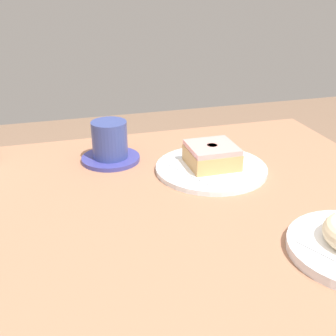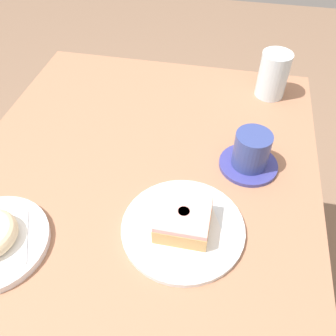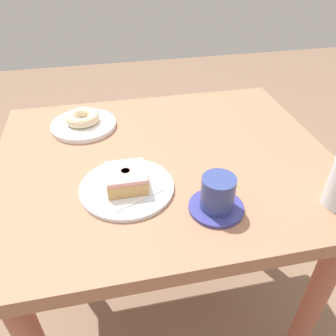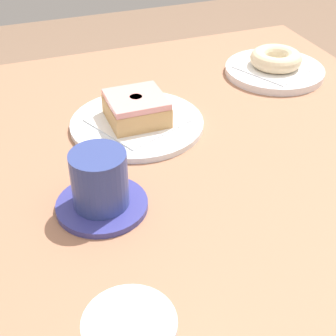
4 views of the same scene
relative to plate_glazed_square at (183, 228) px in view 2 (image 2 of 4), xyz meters
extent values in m
plane|color=#82644E|center=(0.12, 0.12, -0.78)|extent=(6.00, 6.00, 0.00)
cube|color=#A36D50|center=(0.12, 0.12, -0.03)|extent=(0.95, 0.79, 0.04)
cylinder|color=#A95F4D|center=(0.52, -0.18, -0.41)|extent=(0.07, 0.07, 0.73)
cylinder|color=#A95F4D|center=(0.52, 0.42, -0.41)|extent=(0.07, 0.07, 0.73)
cylinder|color=white|center=(0.00, 0.00, 0.00)|extent=(0.24, 0.24, 0.01)
cube|color=white|center=(0.00, 0.00, 0.01)|extent=(0.18, 0.18, 0.00)
cube|color=tan|center=(0.00, 0.00, 0.03)|extent=(0.10, 0.10, 0.03)
cube|color=pink|center=(0.00, 0.00, 0.05)|extent=(0.10, 0.10, 0.01)
cylinder|color=tan|center=(0.00, 0.00, 0.05)|extent=(0.02, 0.02, 0.00)
cylinder|color=silver|center=(0.49, -0.16, 0.06)|extent=(0.08, 0.08, 0.12)
cylinder|color=#3A3B8D|center=(0.20, -0.11, 0.00)|extent=(0.13, 0.13, 0.01)
cylinder|color=#334285|center=(0.20, -0.11, 0.04)|extent=(0.08, 0.08, 0.08)
cylinder|color=black|center=(0.20, -0.11, 0.08)|extent=(0.07, 0.07, 0.00)
camera|label=1|loc=(0.32, 0.79, 0.39)|focal=46.69mm
camera|label=2|loc=(-0.39, -0.05, 0.58)|focal=38.59mm
camera|label=3|loc=(-0.03, -0.66, 0.55)|focal=36.16mm
camera|label=4|loc=(0.74, -0.22, 0.46)|focal=53.49mm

